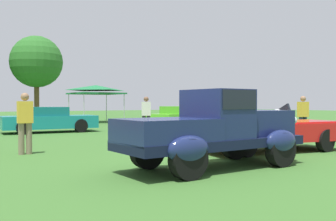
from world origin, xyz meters
TOP-DOWN VIEW (x-y plane):
  - ground_plane at (0.00, 0.00)m, footprint 120.00×120.00m
  - feature_pickup_truck at (-0.18, -0.35)m, footprint 4.39×1.84m
  - neighbor_convertible at (3.20, 0.95)m, footprint 4.69×2.49m
  - show_car_teal at (-0.19, 11.74)m, footprint 4.47×2.05m
  - show_car_lime at (7.52, 11.62)m, footprint 4.66×2.90m
  - spectator_near_truck at (7.30, 2.99)m, footprint 0.44×0.31m
  - spectator_between_cars at (-3.05, 4.22)m, footprint 0.42×0.27m
  - spectator_by_row at (2.86, 7.73)m, footprint 0.47×0.41m
  - canopy_tent_left_field at (5.45, 19.35)m, footprint 3.36×3.36m
  - treeline_center at (3.62, 28.44)m, footprint 4.62×4.62m

SIDE VIEW (x-z plane):
  - ground_plane at x=0.00m, z-range 0.00..0.00m
  - neighbor_convertible at x=3.20m, z-range -0.12..1.28m
  - show_car_teal at x=-0.19m, z-range -0.01..1.21m
  - show_car_lime at x=7.52m, z-range -0.01..1.21m
  - feature_pickup_truck at x=-0.18m, z-range 0.02..1.72m
  - spectator_near_truck at x=7.30m, z-range 0.07..1.76m
  - spectator_between_cars at x=-3.05m, z-range 0.07..1.76m
  - spectator_by_row at x=2.86m, z-range 0.07..1.76m
  - canopy_tent_left_field at x=5.45m, z-range 1.07..3.78m
  - treeline_center at x=3.62m, z-range 1.38..8.80m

